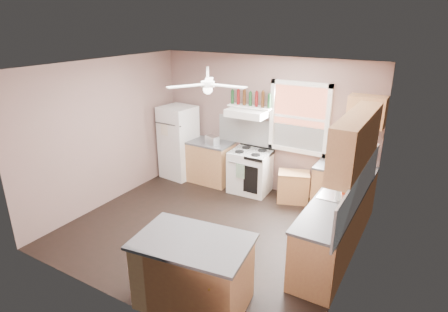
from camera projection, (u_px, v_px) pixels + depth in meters
The scene contains 32 objects.
floor at pixel (210, 230), 6.31m from camera, with size 4.50×4.50×0.00m, color black.
ceiling at pixel (207, 67), 5.37m from camera, with size 4.50×4.50×0.00m, color white.
wall_back at pixel (263, 125), 7.48m from camera, with size 4.50×0.05×2.70m, color #765B54.
wall_right at pixel (359, 186), 4.76m from camera, with size 0.05×4.00×2.70m, color #765B54.
wall_left at pixel (106, 133), 6.93m from camera, with size 0.05×4.00×2.70m, color #765B54.
backsplash_back at pixel (283, 137), 7.29m from camera, with size 2.90×0.03×0.55m, color white.
backsplash_right at pixel (359, 189), 5.08m from camera, with size 0.03×2.60×0.55m, color white.
window_view at pixel (299, 118), 7.00m from camera, with size 1.00×0.02×1.20m, color brown.
window_frame at pixel (299, 118), 6.98m from camera, with size 1.16×0.07×1.36m, color white.
refrigerator at pixel (179, 142), 8.20m from camera, with size 0.67×0.65×1.59m, color white.
base_cabinet_left at pixel (211, 163), 8.04m from camera, with size 0.90×0.60×0.86m, color #A96F46.
counter_left at pixel (210, 143), 7.88m from camera, with size 0.92×0.62×0.04m, color #47474A.
toaster at pixel (212, 140), 7.71m from camera, with size 0.28×0.16×0.18m, color silver.
stove at pixel (250, 171), 7.59m from camera, with size 0.78×0.64×0.86m, color white.
range_hood at pixel (247, 113), 7.27m from camera, with size 0.78×0.50×0.14m, color white.
bottle_shelf at pixel (250, 107), 7.33m from camera, with size 0.90×0.26×0.03m, color white.
cart at pixel (293, 187), 7.20m from camera, with size 0.58×0.39×0.58m, color #A96F46.
base_cabinet_corner at pixel (343, 192), 6.70m from camera, with size 1.00×0.60×0.86m, color #A96F46.
base_cabinet_right at pixel (333, 231), 5.48m from camera, with size 0.60×2.20×0.86m, color #A96F46.
counter_corner at pixel (346, 168), 6.55m from camera, with size 1.02×0.62×0.04m, color #47474A.
counter_right at pixel (335, 203), 5.33m from camera, with size 0.62×2.22×0.04m, color #47474A.
sink at pixel (339, 197), 5.48m from camera, with size 0.55×0.45×0.03m, color silver.
faucet at pixel (351, 195), 5.38m from camera, with size 0.03×0.03×0.14m, color silver.
upper_cabinet_right at pixel (356, 141), 5.11m from camera, with size 0.33×1.80×0.76m, color #A96F46.
upper_cabinet_corner at pixel (367, 111), 6.20m from camera, with size 0.60×0.33×0.52m, color #A96F46.
paper_towel at pixel (369, 149), 6.39m from camera, with size 0.12×0.12×0.26m, color white.
island at pixel (193, 273), 4.57m from camera, with size 1.30×0.82×0.86m, color #A96F46.
island_top at pixel (192, 242), 4.41m from camera, with size 1.37×0.90×0.04m, color #47474A.
ceiling_fan_hub at pixel (208, 84), 5.46m from camera, with size 0.20×0.20×0.08m, color white.
soap_bottle at pixel (339, 193), 5.32m from camera, with size 0.09×0.09×0.23m, color silver.
red_caddy at pixel (348, 191), 5.53m from camera, with size 0.18×0.12×0.10m, color #AA2D0E.
wine_bottles at pixel (250, 99), 7.28m from camera, with size 0.86×0.06×0.31m.
Camera 1 is at (2.99, -4.60, 3.36)m, focal length 30.00 mm.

